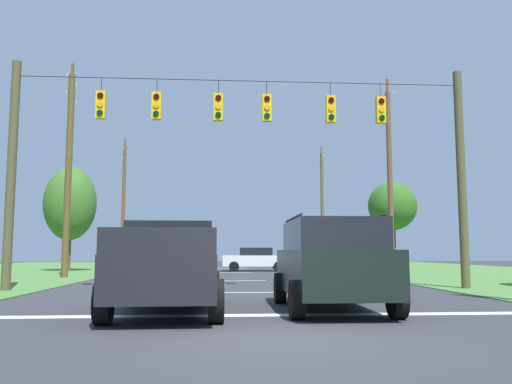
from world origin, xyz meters
TOP-DOWN VIEW (x-y plane):
  - ground_plane at (0.00, 0.00)m, footprint 120.00×120.00m
  - stop_bar_stripe at (0.00, 2.67)m, footprint 12.53×0.45m
  - lane_dash_0 at (0.00, 8.67)m, footprint 2.50×0.15m
  - lane_dash_1 at (0.00, 15.43)m, footprint 2.50×0.15m
  - lane_dash_2 at (0.00, 24.31)m, footprint 2.50×0.15m
  - lane_dash_3 at (0.00, 32.03)m, footprint 2.50×0.15m
  - lane_dash_4 at (0.00, 32.77)m, footprint 2.50×0.15m
  - overhead_signal_span at (-0.04, 9.69)m, footprint 15.74×0.31m
  - pickup_truck at (-1.93, 3.38)m, footprint 2.38×5.44m
  - suv_black at (1.65, 3.46)m, footprint 2.27×4.83m
  - distant_car_crossing_white at (1.60, 26.66)m, footprint 4.39×2.21m
  - utility_pole_mid_right at (8.03, 18.56)m, footprint 0.27×1.91m
  - utility_pole_far_right at (7.76, 35.40)m, footprint 0.27×1.68m
  - utility_pole_mid_left at (-8.31, 18.31)m, footprint 0.33×1.88m
  - utility_pole_far_left at (-8.54, 35.02)m, footprint 0.28×1.99m
  - tree_roadside_right at (11.13, 27.58)m, footprint 3.32×3.32m
  - tree_roadside_left at (-10.53, 26.92)m, footprint 3.33×3.33m

SIDE VIEW (x-z plane):
  - ground_plane at x=0.00m, z-range 0.00..0.00m
  - stop_bar_stripe at x=0.00m, z-range 0.00..0.01m
  - lane_dash_0 at x=0.00m, z-range 0.00..0.01m
  - lane_dash_1 at x=0.00m, z-range 0.00..0.01m
  - lane_dash_2 at x=0.00m, z-range 0.00..0.01m
  - lane_dash_3 at x=0.00m, z-range 0.00..0.01m
  - lane_dash_4 at x=0.00m, z-range 0.00..0.01m
  - distant_car_crossing_white at x=1.60m, z-range 0.03..1.55m
  - pickup_truck at x=-1.93m, z-range -0.01..1.94m
  - suv_black at x=1.65m, z-range 0.03..2.09m
  - tree_roadside_left at x=-10.53m, z-range 0.98..7.75m
  - tree_roadside_right at x=11.13m, z-range 1.33..7.40m
  - overhead_signal_span at x=-0.04m, z-range 0.62..8.35m
  - utility_pole_far_right at x=7.76m, z-range -0.11..9.98m
  - utility_pole_mid_right at x=8.03m, z-range -0.17..10.24m
  - utility_pole_far_left at x=-8.54m, z-range 0.03..10.46m
  - utility_pole_mid_left at x=-8.31m, z-range -0.05..10.70m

